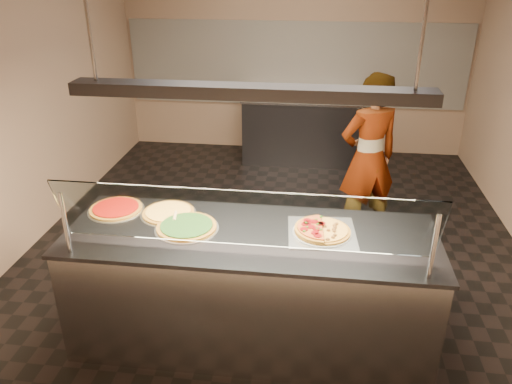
# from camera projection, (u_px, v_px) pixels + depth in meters

# --- Properties ---
(ground) EXTENTS (5.00, 6.00, 0.02)m
(ground) POSITION_uv_depth(u_px,v_px,m) (275.00, 249.00, 5.13)
(ground) COLOR black
(ground) RESTS_ON ground
(wall_back) EXTENTS (5.00, 0.02, 3.00)m
(wall_back) POSITION_uv_depth(u_px,v_px,m) (296.00, 50.00, 7.19)
(wall_back) COLOR #90735D
(wall_back) RESTS_ON ground
(wall_front) EXTENTS (5.00, 0.02, 3.00)m
(wall_front) POSITION_uv_depth(u_px,v_px,m) (203.00, 330.00, 1.79)
(wall_front) COLOR #90735D
(wall_front) RESTS_ON ground
(wall_left) EXTENTS (0.02, 6.00, 3.00)m
(wall_left) POSITION_uv_depth(u_px,v_px,m) (17.00, 97.00, 4.78)
(wall_left) COLOR #90735D
(wall_left) RESTS_ON ground
(tile_band) EXTENTS (4.90, 0.02, 1.20)m
(tile_band) POSITION_uv_depth(u_px,v_px,m) (295.00, 64.00, 7.25)
(tile_band) COLOR silver
(tile_band) RESTS_ON wall_back
(serving_counter) EXTENTS (2.65, 0.94, 0.93)m
(serving_counter) POSITION_uv_depth(u_px,v_px,m) (251.00, 287.00, 3.75)
(serving_counter) COLOR #B7B7BC
(serving_counter) RESTS_ON ground
(sneeze_guard) EXTENTS (2.41, 0.18, 0.54)m
(sneeze_guard) POSITION_uv_depth(u_px,v_px,m) (243.00, 220.00, 3.11)
(sneeze_guard) COLOR #B7B7BC
(sneeze_guard) RESTS_ON serving_counter
(perforated_tray) EXTENTS (0.51, 0.51, 0.01)m
(perforated_tray) POSITION_uv_depth(u_px,v_px,m) (322.00, 232.00, 3.55)
(perforated_tray) COLOR silver
(perforated_tray) RESTS_ON serving_counter
(half_pizza_pepperoni) EXTENTS (0.23, 0.41, 0.05)m
(half_pizza_pepperoni) POSITION_uv_depth(u_px,v_px,m) (309.00, 228.00, 3.55)
(half_pizza_pepperoni) COLOR brown
(half_pizza_pepperoni) RESTS_ON perforated_tray
(half_pizza_sausage) EXTENTS (0.23, 0.41, 0.04)m
(half_pizza_sausage) POSITION_uv_depth(u_px,v_px,m) (336.00, 231.00, 3.53)
(half_pizza_sausage) COLOR brown
(half_pizza_sausage) RESTS_ON perforated_tray
(pizza_spinach) EXTENTS (0.46, 0.46, 0.03)m
(pizza_spinach) POSITION_uv_depth(u_px,v_px,m) (187.00, 226.00, 3.61)
(pizza_spinach) COLOR silver
(pizza_spinach) RESTS_ON serving_counter
(pizza_cheese) EXTENTS (0.42, 0.42, 0.03)m
(pizza_cheese) POSITION_uv_depth(u_px,v_px,m) (169.00, 212.00, 3.81)
(pizza_cheese) COLOR silver
(pizza_cheese) RESTS_ON serving_counter
(pizza_tomato) EXTENTS (0.43, 0.43, 0.03)m
(pizza_tomato) POSITION_uv_depth(u_px,v_px,m) (116.00, 208.00, 3.87)
(pizza_tomato) COLOR silver
(pizza_tomato) RESTS_ON serving_counter
(pizza_spatula) EXTENTS (0.21, 0.23, 0.02)m
(pizza_spatula) POSITION_uv_depth(u_px,v_px,m) (180.00, 218.00, 3.69)
(pizza_spatula) COLOR #B7B7BC
(pizza_spatula) RESTS_ON pizza_spinach
(prep_table) EXTENTS (1.65, 0.74, 0.93)m
(prep_table) POSITION_uv_depth(u_px,v_px,m) (301.00, 129.00, 7.20)
(prep_table) COLOR #2D2D31
(prep_table) RESTS_ON ground
(worker) EXTENTS (0.75, 0.65, 1.74)m
(worker) POSITION_uv_depth(u_px,v_px,m) (368.00, 158.00, 5.03)
(worker) COLOR #403E46
(worker) RESTS_ON ground
(heat_lamp_housing) EXTENTS (2.30, 0.18, 0.08)m
(heat_lamp_housing) POSITION_uv_depth(u_px,v_px,m) (250.00, 92.00, 3.11)
(heat_lamp_housing) COLOR #2D2D31
(heat_lamp_housing) RESTS_ON ceiling
(lamp_rod_right) EXTENTS (0.02, 0.02, 1.01)m
(lamp_rod_right) POSITION_uv_depth(u_px,v_px,m) (428.00, 0.00, 2.76)
(lamp_rod_right) COLOR #B7B7BC
(lamp_rod_right) RESTS_ON ceiling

